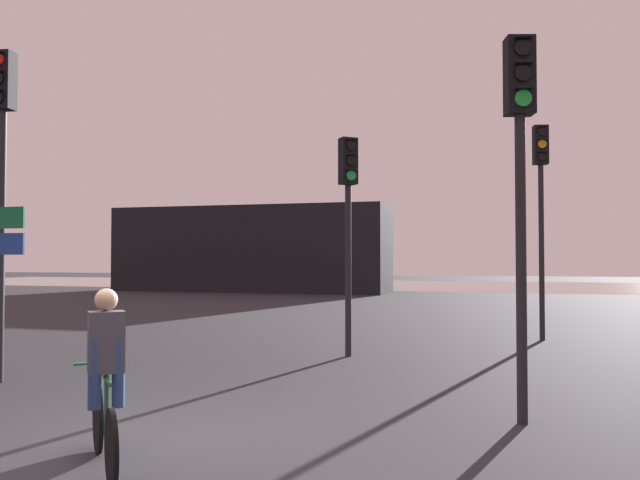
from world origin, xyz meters
TOP-DOWN VIEW (x-y plane):
  - ground_plane at (0.00, 0.00)m, footprint 120.00×120.00m
  - water_strip at (0.00, 37.06)m, footprint 80.00×16.00m
  - distant_building at (-9.74, 27.06)m, footprint 15.38×4.00m
  - traffic_light_near_left at (-3.79, 2.27)m, footprint 0.35×0.37m
  - traffic_light_far_right at (4.48, 9.59)m, footprint 0.36×0.38m
  - traffic_light_near_right at (3.75, 1.97)m, footprint 0.37×0.39m
  - traffic_light_center at (0.74, 6.14)m, footprint 0.41×0.42m
  - cyclist at (0.13, -0.70)m, footprint 1.15×1.31m

SIDE VIEW (x-z plane):
  - ground_plane at x=0.00m, z-range 0.00..0.00m
  - water_strip at x=0.00m, z-range 0.00..0.01m
  - cyclist at x=0.13m, z-range 0.01..1.63m
  - distant_building at x=-9.74m, z-range 0.00..4.69m
  - traffic_light_center at x=0.74m, z-range 0.83..5.03m
  - traffic_light_near_right at x=3.75m, z-range 0.87..5.31m
  - traffic_light_far_right at x=4.48m, z-range 0.93..5.87m
  - traffic_light_near_left at x=-3.79m, z-range 0.95..6.00m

